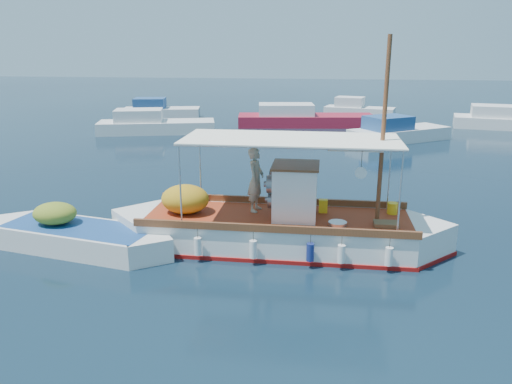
# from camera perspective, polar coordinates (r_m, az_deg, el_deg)

# --- Properties ---
(ground) EXTENTS (160.00, 160.00, 0.00)m
(ground) POSITION_cam_1_polar(r_m,az_deg,el_deg) (14.12, 4.81, -7.19)
(ground) COLOR black
(ground) RESTS_ON ground
(fishing_caique) EXTENTS (10.03, 2.83, 6.12)m
(fishing_caique) POSITION_cam_1_polar(r_m,az_deg,el_deg) (14.51, 2.19, -4.16)
(fishing_caique) COLOR white
(fishing_caique) RESTS_ON ground
(dinghy) EXTENTS (5.99, 2.54, 1.49)m
(dinghy) POSITION_cam_1_polar(r_m,az_deg,el_deg) (15.31, -19.74, -4.97)
(dinghy) COLOR white
(dinghy) RESTS_ON ground
(bg_boat_nw) EXTENTS (8.04, 4.21, 1.80)m
(bg_boat_nw) POSITION_cam_1_polar(r_m,az_deg,el_deg) (34.60, -11.67, 7.44)
(bg_boat_nw) COLOR silver
(bg_boat_nw) RESTS_ON ground
(bg_boat_n) EXTENTS (10.18, 4.08, 1.80)m
(bg_boat_n) POSITION_cam_1_polar(r_m,az_deg,el_deg) (37.18, 5.25, 8.30)
(bg_boat_n) COLOR maroon
(bg_boat_n) RESTS_ON ground
(bg_boat_ne) EXTENTS (6.57, 5.49, 1.80)m
(bg_boat_ne) POSITION_cam_1_polar(r_m,az_deg,el_deg) (32.00, 15.80, 6.47)
(bg_boat_ne) COLOR silver
(bg_boat_ne) RESTS_ON ground
(bg_boat_e) EXTENTS (7.83, 4.03, 1.80)m
(bg_boat_e) POSITION_cam_1_polar(r_m,az_deg,el_deg) (39.98, 26.70, 7.21)
(bg_boat_e) COLOR silver
(bg_boat_e) RESTS_ON ground
(bg_boat_far_w) EXTENTS (6.46, 3.41, 1.80)m
(bg_boat_far_w) POSITION_cam_1_polar(r_m,az_deg,el_deg) (42.07, -11.00, 9.00)
(bg_boat_far_w) COLOR silver
(bg_boat_far_w) RESTS_ON ground
(bg_boat_far_n) EXTENTS (5.93, 3.30, 1.80)m
(bg_boat_far_n) POSITION_cam_1_polar(r_m,az_deg,el_deg) (42.82, 11.50, 9.09)
(bg_boat_far_n) COLOR silver
(bg_boat_far_n) RESTS_ON ground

